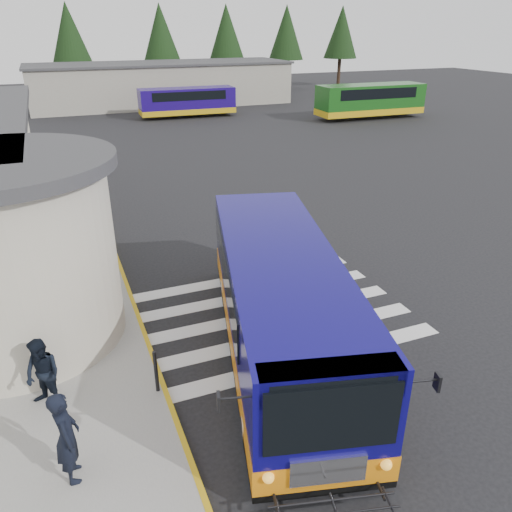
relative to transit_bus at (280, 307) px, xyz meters
name	(u,v)px	position (x,y,z in m)	size (l,w,h in m)	color
ground	(272,299)	(0.94, 2.62, -1.35)	(140.00, 140.00, 0.00)	black
curb_strip	(119,266)	(-3.11, 6.62, -1.27)	(0.12, 34.00, 0.16)	gold
crosswalk	(267,314)	(0.44, 1.82, -1.34)	(8.00, 5.35, 0.01)	silver
depot_building	(162,84)	(6.94, 44.62, 0.76)	(26.40, 8.40, 4.20)	gray
tree_line	(146,33)	(7.23, 52.62, 5.43)	(58.40, 4.40, 10.00)	black
transit_bus	(280,307)	(0.00, 0.00, 0.00)	(5.31, 10.27, 2.81)	#0D0860
pedestrian_a	(67,437)	(-5.18, -2.22, -0.25)	(0.69, 0.45, 1.89)	black
pedestrian_b	(43,375)	(-5.56, -0.06, -0.36)	(0.81, 0.63, 1.67)	black
bollard	(156,371)	(-3.26, -0.46, -0.67)	(0.09, 0.09, 1.06)	black
far_bus_a	(187,101)	(7.31, 36.07, 0.09)	(8.63, 2.71, 2.21)	#1A085F
far_bus_b	(370,99)	(22.29, 29.25, 0.29)	(9.85, 3.02, 2.52)	#154C14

